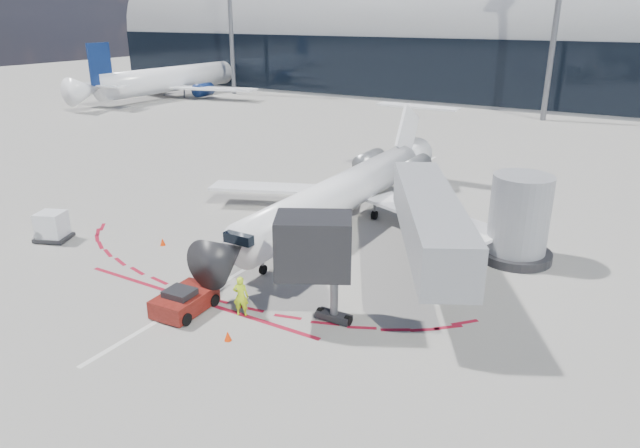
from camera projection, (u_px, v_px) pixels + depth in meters
The scene contains 14 objects.
ground at pixel (317, 227), 36.50m from camera, with size 260.00×260.00×0.00m, color gray.
apron_centerline at pixel (332, 218), 38.12m from camera, with size 0.25×40.00×0.01m, color silver.
apron_stop_bar at pixel (194, 299), 27.21m from camera, with size 14.00×0.25×0.01m, color maroon.
terminal_building at pixel (537, 44), 86.01m from camera, with size 150.00×24.15×24.00m.
jet_bridge at pixel (455, 224), 28.36m from camera, with size 10.03×15.20×4.90m.
light_mast_west at pixel (230, 16), 92.37m from camera, with size 0.70×0.70×25.00m, color slate.
light_mast_centre at pixel (557, 16), 68.54m from camera, with size 0.70×0.70×25.00m, color slate.
regional_jet at pixel (348, 189), 36.77m from camera, with size 21.05×25.96×6.50m.
pushback_tug at pixel (184, 301), 25.99m from camera, with size 2.11×4.66×1.20m.
ramp_worker at pixel (241, 296), 25.50m from camera, with size 0.70×0.46×1.92m, color #C6F119.
uld_container at pixel (52, 227), 34.05m from camera, with size 2.34×2.19×1.76m.
safety_cone_left at pixel (163, 242), 33.51m from camera, with size 0.32×0.32×0.45m, color #FF3805.
safety_cone_right at pixel (228, 336), 23.75m from camera, with size 0.31×0.31×0.44m, color #FF3805.
bg_airliner_0 at pixel (176, 61), 92.10m from camera, with size 34.90×36.95×11.29m, color white, non-canonical shape.
Camera 1 is at (17.53, -29.33, 12.84)m, focal length 32.00 mm.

